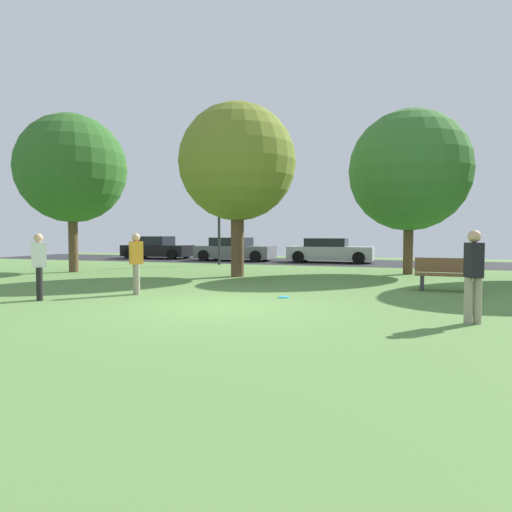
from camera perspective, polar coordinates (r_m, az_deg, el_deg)
ground_plane at (r=9.72m, az=-4.80°, el=-6.47°), size 44.00×44.00×0.00m
road_strip at (r=25.12m, az=10.20°, el=-0.79°), size 44.00×6.40×0.01m
maple_tree_far at (r=18.52m, az=18.90°, el=10.19°), size 4.62×4.62×6.31m
oak_tree_center at (r=20.09m, az=-22.35°, el=10.19°), size 4.39×4.39×6.42m
oak_tree_right at (r=16.68m, az=-2.40°, el=11.75°), size 4.26×4.26×6.31m
person_thrower at (r=12.01m, az=-14.96°, el=-0.61°), size 0.38×0.38×1.59m
person_catcher at (r=11.73m, az=-25.84°, el=-0.90°), size 0.38×0.38×1.58m
person_bystander at (r=8.67m, az=25.89°, el=-1.88°), size 0.30×0.37×1.64m
frisbee_disc at (r=11.10m, az=3.57°, el=-5.23°), size 0.27×0.27×0.03m
parked_car_black at (r=29.36m, az=-12.48°, el=0.96°), size 4.41×2.04×1.41m
parked_car_grey at (r=26.30m, az=-2.78°, el=0.78°), size 4.55×2.05×1.35m
parked_car_silver at (r=24.93m, az=9.34°, el=0.61°), size 4.59×1.94×1.33m
park_bench at (r=13.39m, az=22.91°, el=-2.13°), size 1.60×0.45×0.90m
street_lamp_post at (r=22.93m, az=-4.71°, el=4.52°), size 0.14×0.14×4.50m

